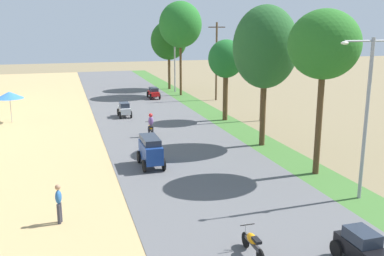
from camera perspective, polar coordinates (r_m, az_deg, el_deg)
vendor_umbrella at (r=37.97m, az=-22.72°, el=3.99°), size 2.20×2.20×2.52m
pedestrian_on_shoulder at (r=18.28m, az=-16.99°, el=-9.17°), size 0.33×0.41×1.62m
median_tree_nearest at (r=23.11m, az=16.85°, el=10.28°), size 3.61×3.61×8.51m
median_tree_second at (r=28.22m, az=9.55°, el=10.32°), size 4.10×4.10×8.96m
median_tree_third at (r=35.82m, az=4.45°, el=8.88°), size 2.89×2.89×6.60m
median_tree_fourth at (r=48.87m, az=-1.52°, el=13.32°), size 4.67×4.67×10.25m
median_tree_fifth at (r=53.92m, az=-3.04°, el=11.33°), size 4.37×4.37×8.23m
streetlamp_near at (r=20.53m, az=21.89°, el=2.46°), size 3.16×0.20×7.21m
streetlamp_mid at (r=51.57m, az=-2.27°, el=9.58°), size 3.16×0.20×7.58m
utility_pole_near at (r=36.17m, az=9.18°, el=7.44°), size 1.80×0.20×8.00m
utility_pole_far at (r=46.14m, az=3.20°, el=8.85°), size 1.80×0.20×8.06m
car_hatchback_black at (r=15.69m, az=21.27°, el=-14.27°), size 1.04×2.00×1.23m
car_van_blue at (r=24.31m, az=-5.42°, el=-2.87°), size 1.19×2.41×1.67m
car_hatchback_silver at (r=37.92m, az=-8.82°, el=2.46°), size 1.04×2.00×1.23m
car_sedan_red at (r=47.13m, az=-5.04°, el=4.66°), size 1.10×2.26×1.19m
motorbike_ahead_second at (r=15.48m, az=7.91°, el=-14.54°), size 0.54×1.80×0.94m
motorbike_ahead_third at (r=31.03m, az=-5.42°, el=0.36°), size 0.54×1.80×1.66m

